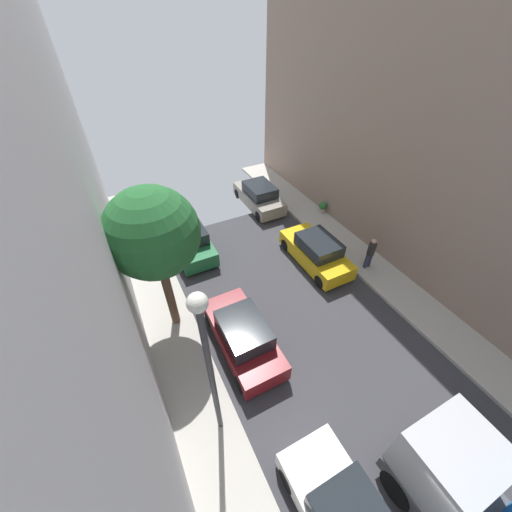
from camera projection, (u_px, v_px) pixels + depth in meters
name	position (u px, v px, depth m)	size (l,w,h in m)	color
parked_car_left_4	(243.00, 335.00, 11.55)	(1.78, 4.20, 1.57)	maroon
parked_car_left_5	(189.00, 240.00, 16.06)	(1.78, 4.20, 1.57)	#1E6638
parked_car_right_2	(316.00, 252.00, 15.32)	(1.78, 4.20, 1.57)	gold
parked_car_right_3	(259.00, 196.00, 19.53)	(1.78, 4.20, 1.57)	gray
pedestrian	(371.00, 252.00, 14.72)	(0.40, 0.36, 1.72)	#2D334C
street_tree_0	(153.00, 234.00, 9.85)	(3.13, 3.13, 6.11)	brown
potted_plant_0	(323.00, 207.00, 18.88)	(0.47, 0.47, 0.73)	#B2A899
lamp_post	(208.00, 357.00, 7.10)	(0.44, 0.44, 6.12)	#333338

